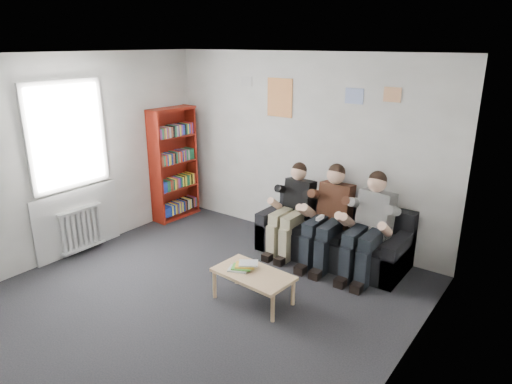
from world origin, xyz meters
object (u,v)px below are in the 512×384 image
at_px(coffee_table, 253,276).
at_px(person_middle, 328,217).
at_px(sofa, 333,238).
at_px(person_right, 368,227).
at_px(person_left, 292,210).
at_px(bookshelf, 175,164).

relative_size(coffee_table, person_middle, 0.68).
relative_size(sofa, coffee_table, 2.22).
relative_size(person_middle, person_right, 1.00).
bearing_deg(person_middle, person_right, -2.38).
relative_size(person_left, person_right, 0.95).
bearing_deg(person_middle, coffee_table, -101.20).
bearing_deg(coffee_table, person_middle, 81.25).
height_order(bookshelf, person_middle, bookshelf).
bearing_deg(person_left, bookshelf, -179.51).
relative_size(sofa, person_right, 1.51).
xyz_separation_m(sofa, person_middle, (0.00, -0.19, 0.37)).
bearing_deg(bookshelf, coffee_table, -23.95).
bearing_deg(person_middle, person_left, 177.13).
relative_size(bookshelf, person_middle, 1.38).
relative_size(bookshelf, person_left, 1.45).
bearing_deg(sofa, coffee_table, -97.67).
bearing_deg(sofa, person_middle, -90.00).
relative_size(person_left, person_middle, 0.95).
bearing_deg(person_right, bookshelf, -174.84).
height_order(coffee_table, person_right, person_right).
height_order(sofa, person_right, person_right).
relative_size(sofa, person_middle, 1.51).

